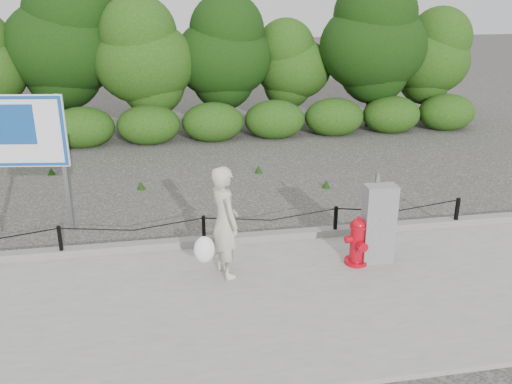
{
  "coord_description": "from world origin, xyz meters",
  "views": [
    {
      "loc": [
        -0.67,
        -8.99,
        4.51
      ],
      "look_at": [
        1.0,
        0.2,
        1.0
      ],
      "focal_mm": 38.0,
      "sensor_mm": 36.0,
      "label": 1
    }
  ],
  "objects_px": {
    "fire_hydrant": "(357,242)",
    "utility_cabinet": "(378,224)",
    "pedestrian": "(223,224)",
    "advertising_sign": "(21,138)"
  },
  "relations": [
    {
      "from": "fire_hydrant",
      "to": "utility_cabinet",
      "type": "bearing_deg",
      "value": -0.8
    },
    {
      "from": "pedestrian",
      "to": "advertising_sign",
      "type": "height_order",
      "value": "advertising_sign"
    },
    {
      "from": "utility_cabinet",
      "to": "fire_hydrant",
      "type": "bearing_deg",
      "value": -173.55
    },
    {
      "from": "advertising_sign",
      "to": "fire_hydrant",
      "type": "bearing_deg",
      "value": -15.27
    },
    {
      "from": "pedestrian",
      "to": "utility_cabinet",
      "type": "height_order",
      "value": "pedestrian"
    },
    {
      "from": "utility_cabinet",
      "to": "advertising_sign",
      "type": "relative_size",
      "value": 0.56
    },
    {
      "from": "fire_hydrant",
      "to": "advertising_sign",
      "type": "height_order",
      "value": "advertising_sign"
    },
    {
      "from": "advertising_sign",
      "to": "utility_cabinet",
      "type": "bearing_deg",
      "value": -13.76
    },
    {
      "from": "pedestrian",
      "to": "advertising_sign",
      "type": "relative_size",
      "value": 0.69
    },
    {
      "from": "pedestrian",
      "to": "advertising_sign",
      "type": "bearing_deg",
      "value": 35.56
    }
  ]
}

